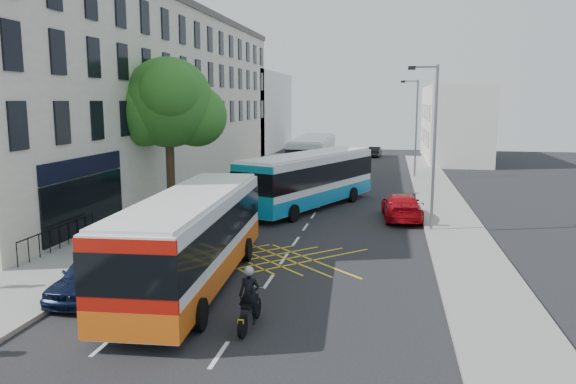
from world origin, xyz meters
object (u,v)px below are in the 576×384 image
at_px(bus_mid, 309,179).
at_px(distant_car_dark, 375,152).
at_px(lamp_near, 432,139).
at_px(bus_near, 192,238).
at_px(street_tree, 168,103).
at_px(motorbike, 249,299).
at_px(lamp_far, 415,123).
at_px(parked_car_silver, 137,261).
at_px(bus_far, 313,156).
at_px(parked_car_blue, 94,275).
at_px(red_hatchback, 402,207).
at_px(distant_car_grey, 322,155).

distance_m(bus_mid, distant_car_dark, 32.54).
height_order(lamp_near, bus_near, lamp_near).
relative_size(street_tree, motorbike, 4.24).
bearing_deg(bus_near, distant_car_dark, 80.44).
relative_size(lamp_far, parked_car_silver, 2.15).
bearing_deg(lamp_near, distant_car_dark, 95.61).
height_order(lamp_near, motorbike, lamp_near).
relative_size(bus_near, bus_mid, 0.98).
distance_m(street_tree, parked_car_silver, 14.03).
relative_size(street_tree, bus_far, 0.72).
xyz_separation_m(parked_car_blue, parked_car_silver, (0.53, 2.10, -0.10)).
height_order(bus_far, parked_car_silver, bus_far).
relative_size(bus_far, parked_car_silver, 3.28).
relative_size(lamp_far, red_hatchback, 1.61).
bearing_deg(parked_car_blue, lamp_near, 44.01).
bearing_deg(bus_far, red_hatchback, -67.49).
bearing_deg(parked_car_blue, bus_mid, 73.26).
xyz_separation_m(bus_near, distant_car_grey, (-0.37, 40.94, -0.97)).
relative_size(lamp_near, bus_mid, 0.67).
relative_size(street_tree, lamp_near, 1.10).
relative_size(street_tree, bus_mid, 0.74).
bearing_deg(parked_car_silver, street_tree, 109.19).
distance_m(motorbike, parked_car_blue, 6.03).
bearing_deg(bus_near, street_tree, 111.52).
bearing_deg(bus_far, parked_car_silver, -96.47).
xyz_separation_m(lamp_far, distant_car_grey, (-9.12, 11.13, -3.87)).
distance_m(lamp_far, red_hatchback, 17.66).
bearing_deg(lamp_far, bus_near, -106.36).
relative_size(bus_far, distant_car_grey, 2.28).
xyz_separation_m(bus_far, distant_car_dark, (4.73, 18.48, -1.20)).
bearing_deg(street_tree, motorbike, -61.21).
height_order(bus_mid, motorbike, bus_mid).
bearing_deg(parked_car_silver, bus_far, 87.48).
bearing_deg(lamp_far, parked_car_blue, -110.29).
height_order(lamp_far, bus_far, lamp_far).
xyz_separation_m(red_hatchback, distant_car_dark, (-2.41, 34.80, -0.12)).
height_order(bus_far, distant_car_grey, bus_far).
height_order(lamp_near, bus_far, lamp_near).
bearing_deg(bus_far, parked_car_blue, -97.08).
bearing_deg(lamp_near, parked_car_silver, -139.91).
relative_size(lamp_near, lamp_far, 1.00).
bearing_deg(motorbike, lamp_near, 68.13).
bearing_deg(motorbike, lamp_far, 82.09).
relative_size(lamp_far, bus_far, 0.66).
bearing_deg(motorbike, bus_far, 96.65).
xyz_separation_m(bus_near, bus_mid, (1.98, 15.06, 0.03)).
height_order(bus_near, parked_car_blue, bus_near).
relative_size(bus_mid, red_hatchback, 2.41).
height_order(lamp_far, distant_car_dark, lamp_far).
xyz_separation_m(bus_near, distant_car_dark, (5.05, 47.43, -1.12)).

